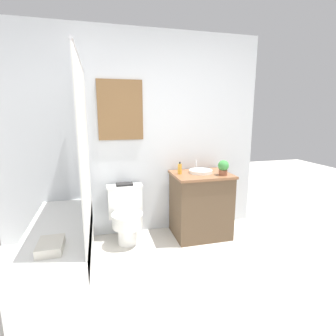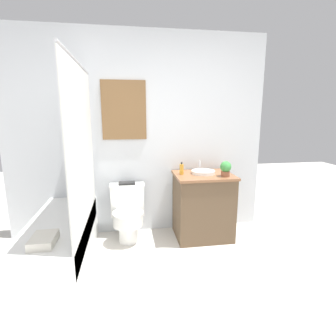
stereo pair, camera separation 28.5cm
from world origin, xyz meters
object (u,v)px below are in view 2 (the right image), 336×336
at_px(toilet, 128,212).
at_px(book_on_tank, 127,183).
at_px(sink, 203,172).
at_px(soap_bottle, 182,169).
at_px(potted_plant, 226,168).

xyz_separation_m(toilet, book_on_tank, (0.00, 0.11, 0.34)).
relative_size(toilet, sink, 2.11).
bearing_deg(soap_bottle, toilet, 177.41).
bearing_deg(soap_bottle, sink, -1.73).
xyz_separation_m(sink, potted_plant, (0.22, -0.17, 0.07)).
xyz_separation_m(soap_bottle, potted_plant, (0.48, -0.18, 0.03)).
xyz_separation_m(toilet, potted_plant, (1.14, -0.21, 0.55)).
bearing_deg(book_on_tank, potted_plant, -15.85).
bearing_deg(book_on_tank, toilet, -90.00).
height_order(toilet, sink, sink).
xyz_separation_m(sink, book_on_tank, (-0.92, 0.15, -0.14)).
height_order(potted_plant, book_on_tank, potted_plant).
xyz_separation_m(sink, soap_bottle, (-0.27, 0.01, 0.04)).
relative_size(sink, book_on_tank, 1.60).
distance_m(toilet, sink, 1.04).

